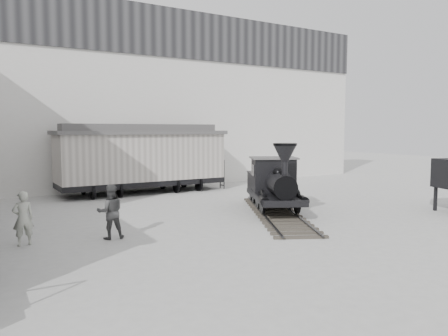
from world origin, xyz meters
TOP-DOWN VIEW (x-y plane):
  - ground at (0.00, 0.00)m, footprint 90.00×90.00m
  - north_wall at (0.00, 14.98)m, footprint 34.00×2.51m
  - locomotive at (2.01, 3.53)m, footprint 5.43×8.31m
  - boxcar at (-0.79, 12.02)m, footprint 9.47×3.00m
  - visitor_a at (-7.96, 3.19)m, footprint 0.64×0.45m
  - visitor_b at (-5.42, 2.63)m, footprint 0.96×0.80m

SIDE VIEW (x-z plane):
  - ground at x=0.00m, z-range 0.00..0.00m
  - visitor_a at x=-7.96m, z-range 0.00..1.70m
  - visitor_b at x=-5.42m, z-range 0.00..1.79m
  - locomotive at x=2.01m, z-range -0.39..2.58m
  - boxcar at x=-0.79m, z-range 0.09..3.97m
  - north_wall at x=0.00m, z-range 0.05..11.05m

